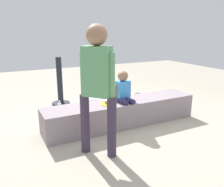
{
  "coord_description": "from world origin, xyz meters",
  "views": [
    {
      "loc": [
        -1.74,
        -3.07,
        1.49
      ],
      "look_at": [
        -0.35,
        -0.34,
        0.64
      ],
      "focal_mm": 37.51,
      "sensor_mm": 36.0,
      "label": 1
    }
  ],
  "objects_px": {
    "adult_standing": "(97,80)",
    "handbag_black_leather": "(137,103)",
    "cake_plate": "(108,103)",
    "water_bottle_near_gift": "(122,102)",
    "cake_box_white": "(89,100)",
    "water_bottle_far_side": "(60,107)",
    "party_cup_red": "(92,111)",
    "gift_bag": "(110,105)",
    "child_seated": "(123,88)"
  },
  "relations": [
    {
      "from": "party_cup_red",
      "to": "cake_box_white",
      "type": "bearing_deg",
      "value": 73.03
    },
    {
      "from": "cake_plate",
      "to": "party_cup_red",
      "type": "distance_m",
      "value": 0.77
    },
    {
      "from": "party_cup_red",
      "to": "cake_box_white",
      "type": "relative_size",
      "value": 0.33
    },
    {
      "from": "handbag_black_leather",
      "to": "child_seated",
      "type": "bearing_deg",
      "value": -139.0
    },
    {
      "from": "child_seated",
      "to": "cake_plate",
      "type": "height_order",
      "value": "child_seated"
    },
    {
      "from": "water_bottle_far_side",
      "to": "cake_box_white",
      "type": "xyz_separation_m",
      "value": [
        0.67,
        0.19,
        -0.03
      ]
    },
    {
      "from": "cake_box_white",
      "to": "party_cup_red",
      "type": "bearing_deg",
      "value": -106.97
    },
    {
      "from": "water_bottle_near_gift",
      "to": "cake_box_white",
      "type": "relative_size",
      "value": 0.62
    },
    {
      "from": "adult_standing",
      "to": "party_cup_red",
      "type": "bearing_deg",
      "value": 70.92
    },
    {
      "from": "gift_bag",
      "to": "child_seated",
      "type": "bearing_deg",
      "value": -93.58
    },
    {
      "from": "gift_bag",
      "to": "handbag_black_leather",
      "type": "height_order",
      "value": "gift_bag"
    },
    {
      "from": "child_seated",
      "to": "water_bottle_near_gift",
      "type": "distance_m",
      "value": 1.06
    },
    {
      "from": "adult_standing",
      "to": "party_cup_red",
      "type": "height_order",
      "value": "adult_standing"
    },
    {
      "from": "child_seated",
      "to": "party_cup_red",
      "type": "bearing_deg",
      "value": 111.45
    },
    {
      "from": "cake_box_white",
      "to": "handbag_black_leather",
      "type": "height_order",
      "value": "handbag_black_leather"
    },
    {
      "from": "adult_standing",
      "to": "gift_bag",
      "type": "height_order",
      "value": "adult_standing"
    },
    {
      "from": "cake_plate",
      "to": "water_bottle_near_gift",
      "type": "bearing_deg",
      "value": 49.5
    },
    {
      "from": "cake_box_white",
      "to": "gift_bag",
      "type": "bearing_deg",
      "value": -82.0
    },
    {
      "from": "cake_box_white",
      "to": "water_bottle_far_side",
      "type": "bearing_deg",
      "value": -163.87
    },
    {
      "from": "gift_bag",
      "to": "party_cup_red",
      "type": "height_order",
      "value": "gift_bag"
    },
    {
      "from": "adult_standing",
      "to": "cake_box_white",
      "type": "relative_size",
      "value": 4.64
    },
    {
      "from": "handbag_black_leather",
      "to": "party_cup_red",
      "type": "bearing_deg",
      "value": 172.53
    },
    {
      "from": "child_seated",
      "to": "cake_box_white",
      "type": "bearing_deg",
      "value": 93.13
    },
    {
      "from": "gift_bag",
      "to": "handbag_black_leather",
      "type": "xyz_separation_m",
      "value": [
        0.59,
        0.0,
        -0.05
      ]
    },
    {
      "from": "water_bottle_near_gift",
      "to": "water_bottle_far_side",
      "type": "height_order",
      "value": "water_bottle_near_gift"
    },
    {
      "from": "adult_standing",
      "to": "handbag_black_leather",
      "type": "height_order",
      "value": "adult_standing"
    },
    {
      "from": "cake_plate",
      "to": "water_bottle_far_side",
      "type": "relative_size",
      "value": 1.1
    },
    {
      "from": "adult_standing",
      "to": "handbag_black_leather",
      "type": "bearing_deg",
      "value": 41.85
    },
    {
      "from": "cake_plate",
      "to": "gift_bag",
      "type": "distance_m",
      "value": 0.69
    },
    {
      "from": "party_cup_red",
      "to": "handbag_black_leather",
      "type": "relative_size",
      "value": 0.34
    },
    {
      "from": "adult_standing",
      "to": "gift_bag",
      "type": "distance_m",
      "value": 1.61
    },
    {
      "from": "party_cup_red",
      "to": "child_seated",
      "type": "bearing_deg",
      "value": -68.55
    },
    {
      "from": "child_seated",
      "to": "party_cup_red",
      "type": "height_order",
      "value": "child_seated"
    },
    {
      "from": "adult_standing",
      "to": "cake_box_white",
      "type": "height_order",
      "value": "adult_standing"
    },
    {
      "from": "gift_bag",
      "to": "handbag_black_leather",
      "type": "distance_m",
      "value": 0.59
    },
    {
      "from": "adult_standing",
      "to": "handbag_black_leather",
      "type": "xyz_separation_m",
      "value": [
        1.34,
        1.2,
        -0.82
      ]
    },
    {
      "from": "party_cup_red",
      "to": "cake_box_white",
      "type": "height_order",
      "value": "cake_box_white"
    },
    {
      "from": "water_bottle_near_gift",
      "to": "gift_bag",
      "type": "bearing_deg",
      "value": -146.18
    },
    {
      "from": "child_seated",
      "to": "water_bottle_far_side",
      "type": "bearing_deg",
      "value": 124.38
    },
    {
      "from": "adult_standing",
      "to": "child_seated",
      "type": "bearing_deg",
      "value": 42.58
    },
    {
      "from": "adult_standing",
      "to": "water_bottle_far_side",
      "type": "height_order",
      "value": "adult_standing"
    },
    {
      "from": "water_bottle_far_side",
      "to": "cake_box_white",
      "type": "distance_m",
      "value": 0.7
    },
    {
      "from": "water_bottle_near_gift",
      "to": "handbag_black_leather",
      "type": "distance_m",
      "value": 0.33
    },
    {
      "from": "adult_standing",
      "to": "water_bottle_near_gift",
      "type": "height_order",
      "value": "adult_standing"
    },
    {
      "from": "water_bottle_near_gift",
      "to": "cake_box_white",
      "type": "distance_m",
      "value": 0.69
    },
    {
      "from": "gift_bag",
      "to": "cake_box_white",
      "type": "xyz_separation_m",
      "value": [
        -0.1,
        0.74,
        -0.1
      ]
    },
    {
      "from": "gift_bag",
      "to": "handbag_black_leather",
      "type": "bearing_deg",
      "value": 0.23
    },
    {
      "from": "gift_bag",
      "to": "adult_standing",
      "type": "bearing_deg",
      "value": -121.99
    },
    {
      "from": "adult_standing",
      "to": "cake_box_white",
      "type": "xyz_separation_m",
      "value": [
        0.64,
        1.93,
        -0.87
      ]
    },
    {
      "from": "water_bottle_far_side",
      "to": "cake_box_white",
      "type": "bearing_deg",
      "value": 16.13
    }
  ]
}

